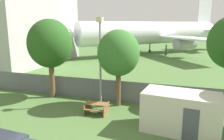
# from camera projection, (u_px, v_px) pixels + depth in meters

# --- Properties ---
(perimeter_fence) EXTENTS (56.07, 0.07, 1.78)m
(perimeter_fence) POSITION_uv_depth(u_px,v_px,m) (120.00, 91.00, 18.28)
(perimeter_fence) COLOR slate
(perimeter_fence) RESTS_ON ground
(airplane) EXTENTS (34.16, 33.59, 13.97)m
(airplane) POSITION_uv_depth(u_px,v_px,m) (154.00, 33.00, 46.59)
(airplane) COLOR silver
(airplane) RESTS_ON ground
(portable_cabin) EXTENTS (4.67, 2.74, 2.44)m
(portable_cabin) POSITION_uv_depth(u_px,v_px,m) (181.00, 112.00, 13.08)
(portable_cabin) COLOR beige
(portable_cabin) RESTS_ON ground
(picnic_bench_near_cabin) EXTENTS (1.74, 1.49, 0.76)m
(picnic_bench_near_cabin) POSITION_uv_depth(u_px,v_px,m) (97.00, 107.00, 15.93)
(picnic_bench_near_cabin) COLOR brown
(picnic_bench_near_cabin) RESTS_ON ground
(tree_near_hangar) EXTENTS (3.79, 3.79, 6.85)m
(tree_near_hangar) POSITION_uv_depth(u_px,v_px,m) (50.00, 44.00, 18.63)
(tree_near_hangar) COLOR brown
(tree_near_hangar) RESTS_ON ground
(tree_far_right) EXTENTS (3.25, 3.25, 6.02)m
(tree_far_right) POSITION_uv_depth(u_px,v_px,m) (118.00, 53.00, 16.70)
(tree_far_right) COLOR brown
(tree_far_right) RESTS_ON ground
(light_mast) EXTENTS (0.44, 0.44, 6.91)m
(light_mast) POSITION_uv_depth(u_px,v_px,m) (100.00, 52.00, 16.93)
(light_mast) COLOR #99999E
(light_mast) RESTS_ON ground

